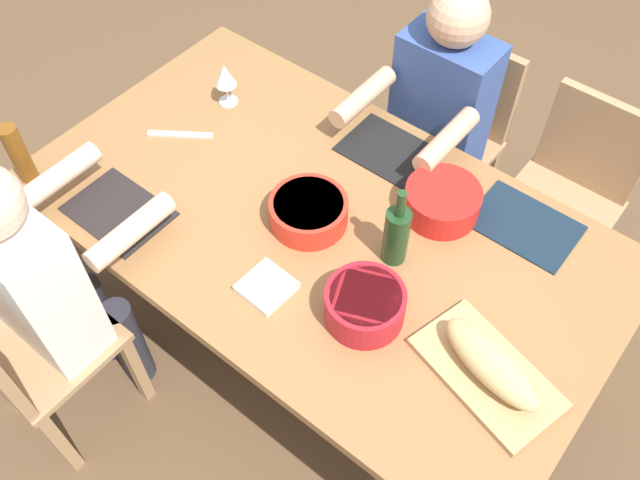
{
  "coord_description": "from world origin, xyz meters",
  "views": [
    {
      "loc": [
        0.84,
        -1.05,
        2.4
      ],
      "look_at": [
        0.0,
        0.0,
        0.63
      ],
      "focal_mm": 37.89,
      "sensor_mm": 36.0,
      "label": 1
    }
  ],
  "objects_px": {
    "chair_far_center": "(452,130)",
    "chair_near_left": "(21,356)",
    "serving_bowl_fruit": "(309,210)",
    "serving_bowl_salad": "(365,304)",
    "wine_glass": "(225,77)",
    "diner_near_left": "(47,280)",
    "diner_far_center": "(435,115)",
    "cutting_board": "(487,373)",
    "dining_table": "(320,233)",
    "wine_bottle": "(396,234)",
    "serving_bowl_greens": "(442,200)",
    "napkin_stack": "(267,287)",
    "chair_far_right": "(569,190)",
    "bread_loaf": "(491,363)",
    "beer_bottle": "(19,154)"
  },
  "relations": [
    {
      "from": "diner_near_left",
      "to": "napkin_stack",
      "type": "distance_m",
      "value": 0.68
    },
    {
      "from": "serving_bowl_salad",
      "to": "bread_loaf",
      "type": "distance_m",
      "value": 0.37
    },
    {
      "from": "chair_far_right",
      "to": "wine_bottle",
      "type": "bearing_deg",
      "value": -106.92
    },
    {
      "from": "dining_table",
      "to": "cutting_board",
      "type": "bearing_deg",
      "value": -11.67
    },
    {
      "from": "diner_near_left",
      "to": "diner_far_center",
      "type": "relative_size",
      "value": 1.0
    },
    {
      "from": "chair_far_center",
      "to": "chair_near_left",
      "type": "bearing_deg",
      "value": -106.77
    },
    {
      "from": "dining_table",
      "to": "serving_bowl_salad",
      "type": "bearing_deg",
      "value": -31.94
    },
    {
      "from": "beer_bottle",
      "to": "dining_table",
      "type": "bearing_deg",
      "value": 28.22
    },
    {
      "from": "diner_far_center",
      "to": "serving_bowl_salad",
      "type": "bearing_deg",
      "value": -70.01
    },
    {
      "from": "serving_bowl_fruit",
      "to": "bread_loaf",
      "type": "distance_m",
      "value": 0.72
    },
    {
      "from": "chair_near_left",
      "to": "diner_near_left",
      "type": "bearing_deg",
      "value": 90.0
    },
    {
      "from": "wine_bottle",
      "to": "napkin_stack",
      "type": "height_order",
      "value": "wine_bottle"
    },
    {
      "from": "serving_bowl_salad",
      "to": "wine_bottle",
      "type": "relative_size",
      "value": 0.79
    },
    {
      "from": "beer_bottle",
      "to": "bread_loaf",
      "type": "bearing_deg",
      "value": 11.76
    },
    {
      "from": "diner_near_left",
      "to": "cutting_board",
      "type": "distance_m",
      "value": 1.32
    },
    {
      "from": "cutting_board",
      "to": "wine_glass",
      "type": "relative_size",
      "value": 2.41
    },
    {
      "from": "chair_far_right",
      "to": "diner_far_center",
      "type": "relative_size",
      "value": 0.71
    },
    {
      "from": "cutting_board",
      "to": "napkin_stack",
      "type": "xyz_separation_m",
      "value": [
        -0.64,
        -0.16,
        0.0
      ]
    },
    {
      "from": "chair_near_left",
      "to": "diner_near_left",
      "type": "xyz_separation_m",
      "value": [
        -0.0,
        0.18,
        0.21
      ]
    },
    {
      "from": "dining_table",
      "to": "wine_bottle",
      "type": "bearing_deg",
      "value": 5.27
    },
    {
      "from": "serving_bowl_salad",
      "to": "wine_bottle",
      "type": "distance_m",
      "value": 0.23
    },
    {
      "from": "dining_table",
      "to": "chair_far_right",
      "type": "bearing_deg",
      "value": 58.92
    },
    {
      "from": "diner_near_left",
      "to": "diner_far_center",
      "type": "xyz_separation_m",
      "value": [
        0.52,
        1.36,
        0.0
      ]
    },
    {
      "from": "diner_far_center",
      "to": "napkin_stack",
      "type": "distance_m",
      "value": 0.98
    },
    {
      "from": "serving_bowl_greens",
      "to": "beer_bottle",
      "type": "xyz_separation_m",
      "value": [
        -1.14,
        -0.72,
        0.05
      ]
    },
    {
      "from": "beer_bottle",
      "to": "diner_near_left",
      "type": "bearing_deg",
      "value": -31.89
    },
    {
      "from": "diner_far_center",
      "to": "serving_bowl_fruit",
      "type": "height_order",
      "value": "diner_far_center"
    },
    {
      "from": "diner_far_center",
      "to": "wine_glass",
      "type": "bearing_deg",
      "value": -142.96
    },
    {
      "from": "chair_far_right",
      "to": "serving_bowl_greens",
      "type": "distance_m",
      "value": 0.72
    },
    {
      "from": "beer_bottle",
      "to": "cutting_board",
      "type": "bearing_deg",
      "value": 11.76
    },
    {
      "from": "chair_near_left",
      "to": "serving_bowl_salad",
      "type": "xyz_separation_m",
      "value": [
        0.84,
        0.66,
        0.32
      ]
    },
    {
      "from": "serving_bowl_salad",
      "to": "wine_glass",
      "type": "relative_size",
      "value": 1.37
    },
    {
      "from": "beer_bottle",
      "to": "napkin_stack",
      "type": "relative_size",
      "value": 1.57
    },
    {
      "from": "wine_bottle",
      "to": "dining_table",
      "type": "bearing_deg",
      "value": -174.73
    },
    {
      "from": "serving_bowl_salad",
      "to": "cutting_board",
      "type": "relative_size",
      "value": 0.57
    },
    {
      "from": "wine_bottle",
      "to": "chair_far_right",
      "type": "bearing_deg",
      "value": 73.08
    },
    {
      "from": "chair_far_center",
      "to": "serving_bowl_fruit",
      "type": "relative_size",
      "value": 3.46
    },
    {
      "from": "serving_bowl_salad",
      "to": "beer_bottle",
      "type": "bearing_deg",
      "value": -167.38
    },
    {
      "from": "dining_table",
      "to": "wine_glass",
      "type": "xyz_separation_m",
      "value": [
        -0.6,
        0.22,
        0.19
      ]
    },
    {
      "from": "dining_table",
      "to": "bread_loaf",
      "type": "relative_size",
      "value": 5.9
    },
    {
      "from": "chair_far_right",
      "to": "chair_near_left",
      "type": "height_order",
      "value": "same"
    },
    {
      "from": "serving_bowl_salad",
      "to": "napkin_stack",
      "type": "xyz_separation_m",
      "value": [
        -0.27,
        -0.11,
        -0.05
      ]
    },
    {
      "from": "serving_bowl_fruit",
      "to": "chair_far_center",
      "type": "bearing_deg",
      "value": 88.55
    },
    {
      "from": "wine_glass",
      "to": "diner_near_left",
      "type": "bearing_deg",
      "value": -84.55
    },
    {
      "from": "wine_glass",
      "to": "dining_table",
      "type": "bearing_deg",
      "value": -20.06
    },
    {
      "from": "diner_far_center",
      "to": "serving_bowl_greens",
      "type": "bearing_deg",
      "value": -56.02
    },
    {
      "from": "serving_bowl_salad",
      "to": "wine_glass",
      "type": "height_order",
      "value": "wine_glass"
    },
    {
      "from": "chair_far_right",
      "to": "diner_near_left",
      "type": "height_order",
      "value": "diner_near_left"
    },
    {
      "from": "dining_table",
      "to": "serving_bowl_greens",
      "type": "height_order",
      "value": "serving_bowl_greens"
    },
    {
      "from": "dining_table",
      "to": "wine_bottle",
      "type": "height_order",
      "value": "wine_bottle"
    }
  ]
}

